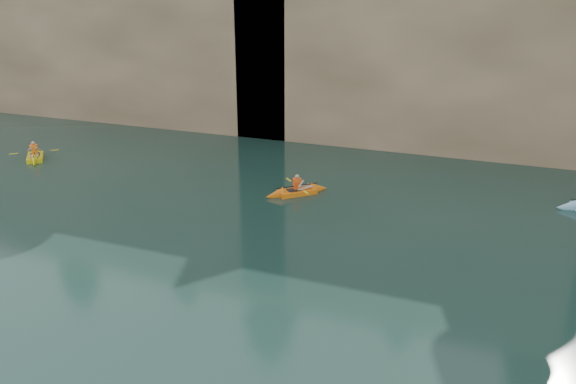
% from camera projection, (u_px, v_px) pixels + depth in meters
% --- Properties ---
extents(cliff, '(70.00, 16.00, 12.00)m').
position_uv_depth(cliff, '(438.00, 27.00, 35.39)').
color(cliff, tan).
rests_on(cliff, ground).
extents(cliff_slab_west, '(26.00, 2.40, 10.56)m').
position_uv_depth(cliff_slab_west, '(104.00, 38.00, 36.02)').
color(cliff_slab_west, tan).
rests_on(cliff_slab_west, ground).
extents(cliff_slab_center, '(24.00, 2.40, 11.40)m').
position_uv_depth(cliff_slab_center, '(458.00, 43.00, 28.33)').
color(cliff_slab_center, tan).
rests_on(cliff_slab_center, ground).
extents(sea_cave_west, '(4.50, 1.00, 4.00)m').
position_uv_depth(sea_cave_west, '(128.00, 93.00, 35.89)').
color(sea_cave_west, black).
rests_on(sea_cave_west, ground).
extents(sea_cave_center, '(3.50, 1.00, 3.20)m').
position_uv_depth(sea_cave_center, '(338.00, 116.00, 31.22)').
color(sea_cave_center, black).
rests_on(sea_cave_center, ground).
extents(kayaker_orange, '(2.52, 2.52, 1.10)m').
position_uv_depth(kayaker_orange, '(297.00, 191.00, 23.93)').
color(kayaker_orange, orange).
rests_on(kayaker_orange, ground).
extents(kayaker_yellow, '(2.47, 2.65, 1.19)m').
position_uv_depth(kayaker_yellow, '(35.00, 157.00, 28.81)').
color(kayaker_yellow, gold).
rests_on(kayaker_yellow, ground).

